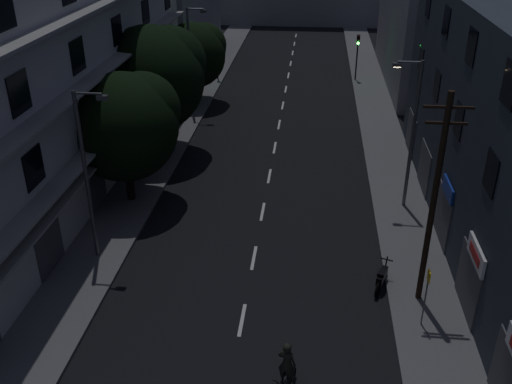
% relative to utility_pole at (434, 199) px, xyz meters
% --- Properties ---
extents(ground, '(160.00, 160.00, 0.00)m').
position_rel_utility_pole_xyz_m(ground, '(-7.25, 16.46, -4.87)').
color(ground, black).
rests_on(ground, ground).
extents(sidewalk_left, '(3.00, 90.00, 0.15)m').
position_rel_utility_pole_xyz_m(sidewalk_left, '(-14.75, 16.46, -4.79)').
color(sidewalk_left, '#565659').
rests_on(sidewalk_left, ground).
extents(sidewalk_right, '(3.00, 90.00, 0.15)m').
position_rel_utility_pole_xyz_m(sidewalk_right, '(0.25, 16.46, -4.79)').
color(sidewalk_right, '#565659').
rests_on(sidewalk_right, ground).
extents(lane_markings, '(0.15, 60.50, 0.01)m').
position_rel_utility_pole_xyz_m(lane_markings, '(-7.25, 22.71, -4.86)').
color(lane_markings, beige).
rests_on(lane_markings, ground).
extents(building_left, '(7.00, 36.00, 14.00)m').
position_rel_utility_pole_xyz_m(building_left, '(-19.23, 9.46, 2.13)').
color(building_left, '#B3B3AE').
rests_on(building_left, ground).
extents(building_far_right, '(6.00, 20.00, 13.00)m').
position_rel_utility_pole_xyz_m(building_far_right, '(4.75, 33.46, 1.63)').
color(building_far_right, slate).
rests_on(building_far_right, ground).
extents(tree_near, '(5.82, 5.82, 7.18)m').
position_rel_utility_pole_xyz_m(tree_near, '(-14.63, 7.52, -0.23)').
color(tree_near, black).
rests_on(tree_near, sidewalk_left).
extents(tree_mid, '(6.71, 6.71, 8.25)m').
position_rel_utility_pole_xyz_m(tree_mid, '(-14.90, 14.28, 0.44)').
color(tree_mid, black).
rests_on(tree_mid, sidewalk_left).
extents(tree_far, '(5.20, 5.20, 6.43)m').
position_rel_utility_pole_xyz_m(tree_far, '(-14.46, 24.87, -0.69)').
color(tree_far, black).
rests_on(tree_far, sidewalk_left).
extents(traffic_signal_far_right, '(0.28, 0.37, 4.10)m').
position_rel_utility_pole_xyz_m(traffic_signal_far_right, '(-0.97, 32.66, -1.77)').
color(traffic_signal_far_right, black).
rests_on(traffic_signal_far_right, sidewalk_right).
extents(traffic_signal_far_left, '(0.28, 0.37, 4.10)m').
position_rel_utility_pole_xyz_m(traffic_signal_far_left, '(-13.75, 31.64, -1.77)').
color(traffic_signal_far_left, black).
rests_on(traffic_signal_far_left, sidewalk_left).
extents(street_lamp_left_near, '(1.51, 0.25, 8.00)m').
position_rel_utility_pole_xyz_m(street_lamp_left_near, '(-14.49, 1.78, -0.27)').
color(street_lamp_left_near, '#53565A').
rests_on(street_lamp_left_near, sidewalk_left).
extents(street_lamp_right, '(1.51, 0.25, 8.00)m').
position_rel_utility_pole_xyz_m(street_lamp_right, '(0.30, 8.28, -0.27)').
color(street_lamp_right, '#595D61').
rests_on(street_lamp_right, sidewalk_right).
extents(street_lamp_left_far, '(1.51, 0.25, 8.00)m').
position_rel_utility_pole_xyz_m(street_lamp_left_far, '(-14.09, 22.10, -0.27)').
color(street_lamp_left_far, '#5C5D64').
rests_on(street_lamp_left_far, sidewalk_left).
extents(utility_pole, '(1.80, 0.24, 9.00)m').
position_rel_utility_pole_xyz_m(utility_pole, '(0.00, 0.00, 0.00)').
color(utility_pole, black).
rests_on(utility_pole, sidewalk_right).
extents(bus_stop_sign, '(0.06, 0.35, 2.52)m').
position_rel_utility_pole_xyz_m(bus_stop_sign, '(-0.14, -1.72, -2.98)').
color(bus_stop_sign, '#595B60').
rests_on(bus_stop_sign, sidewalk_right).
extents(motorcycle, '(0.87, 1.87, 1.25)m').
position_rel_utility_pole_xyz_m(motorcycle, '(-1.49, 0.71, -4.37)').
color(motorcycle, black).
rests_on(motorcycle, ground).
extents(cyclist, '(1.19, 1.86, 2.22)m').
position_rel_utility_pole_xyz_m(cyclist, '(-5.28, -5.68, -4.12)').
color(cyclist, black).
rests_on(cyclist, ground).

